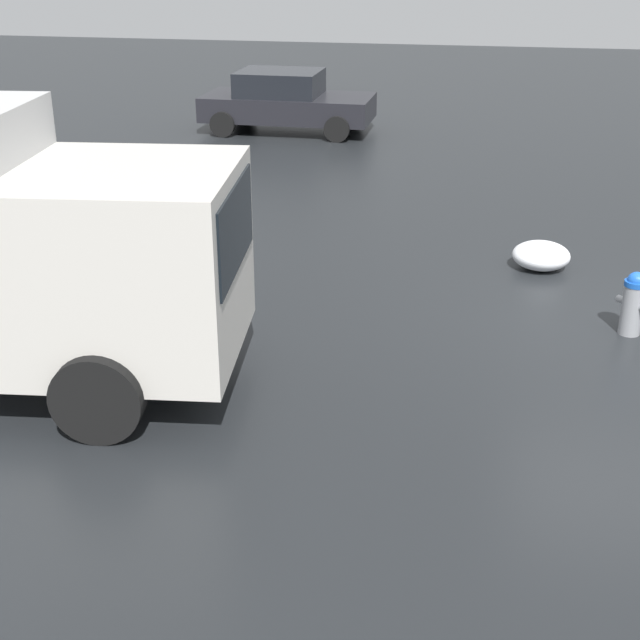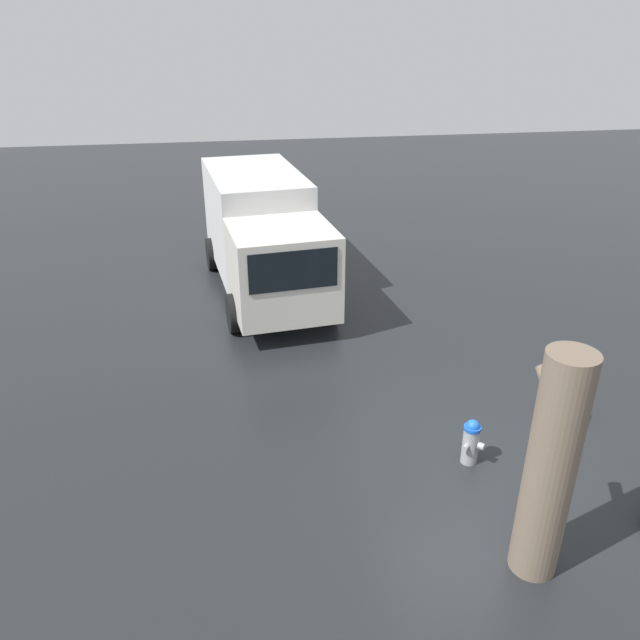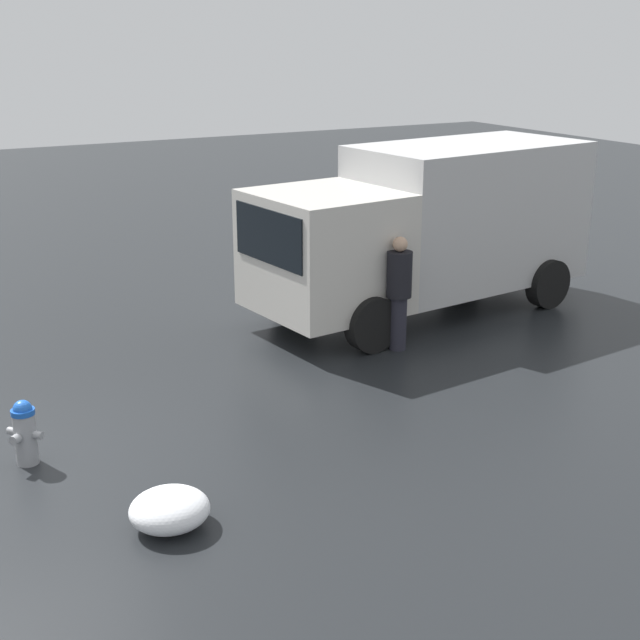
% 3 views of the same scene
% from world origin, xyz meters
% --- Properties ---
extents(ground_plane, '(60.00, 60.00, 0.00)m').
position_xyz_m(ground_plane, '(0.00, 0.00, 0.00)').
color(ground_plane, black).
extents(fire_hydrant, '(0.40, 0.40, 0.80)m').
position_xyz_m(fire_hydrant, '(-0.00, -0.00, 0.41)').
color(fire_hydrant, gray).
rests_on(fire_hydrant, ground_plane).
extents(tree_trunk, '(0.92, 0.60, 3.18)m').
position_xyz_m(tree_trunk, '(-2.15, -0.02, 1.61)').
color(tree_trunk, '#6B5B4C').
rests_on(tree_trunk, ground_plane).
extents(delivery_truck, '(6.54, 3.07, 2.94)m').
position_xyz_m(delivery_truck, '(7.58, 2.67, 1.59)').
color(delivery_truck, beige).
rests_on(delivery_truck, ground_plane).
extents(pedestrian, '(0.40, 0.40, 1.83)m').
position_xyz_m(pedestrian, '(6.00, 1.21, 1.00)').
color(pedestrian, '#23232D').
rests_on(pedestrian, ground_plane).
extents(snow_pile_curbside, '(0.83, 0.81, 0.40)m').
position_xyz_m(snow_pile_curbside, '(0.99, -2.15, 0.20)').
color(snow_pile_curbside, white).
rests_on(snow_pile_curbside, ground_plane).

